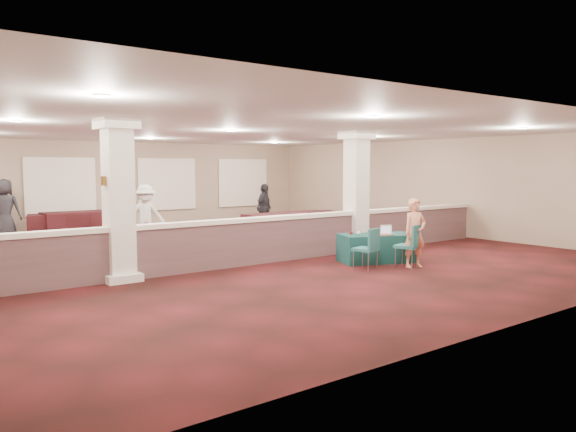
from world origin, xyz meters
TOP-DOWN VIEW (x-y plane):
  - ground at (0.00, 0.00)m, footprint 16.00×16.00m
  - wall_back at (0.00, 8.00)m, footprint 16.00×0.04m
  - wall_front at (0.00, -8.00)m, footprint 16.00×0.04m
  - wall_right at (8.00, 0.00)m, footprint 0.04×16.00m
  - ceiling at (0.00, 0.00)m, footprint 16.00×16.00m
  - partition_wall at (0.00, -1.50)m, footprint 15.60×0.28m
  - column_left at (-3.50, -1.50)m, footprint 0.72×0.72m
  - column_right at (3.00, -1.50)m, footprint 0.72×0.72m
  - sconce_left at (-3.78, -1.50)m, footprint 0.12×0.12m
  - sconce_right at (-3.22, -1.50)m, footprint 0.12×0.12m
  - near_table at (2.22, -3.00)m, footprint 1.93×1.44m
  - conf_chair_main at (2.28, -4.02)m, footprint 0.61×0.61m
  - conf_chair_side at (1.32, -3.64)m, footprint 0.56×0.56m
  - woman at (2.37, -4.04)m, footprint 0.63×0.49m
  - far_table_front_center at (2.00, 0.30)m, footprint 1.83×1.29m
  - far_table_front_right at (2.86, 2.00)m, footprint 1.99×1.04m
  - far_table_back_left at (-2.50, 6.50)m, footprint 2.03×1.37m
  - far_table_back_center at (-2.00, 6.50)m, footprint 1.99×1.01m
  - far_table_back_right at (5.45, 3.20)m, footprint 1.84×1.30m
  - attendee_b at (-1.04, 3.00)m, footprint 1.19×0.67m
  - attendee_c at (3.36, 3.31)m, footprint 1.10×0.92m
  - attendee_d at (-3.97, 7.00)m, footprint 1.07×0.91m
  - laptop_base at (2.46, -3.14)m, footprint 0.36×0.30m
  - laptop_screen at (2.50, -3.04)m, footprint 0.28×0.12m
  - screen_glow at (2.50, -3.05)m, footprint 0.26×0.10m
  - knitting at (2.18, -3.23)m, footprint 0.44×0.39m
  - yarn_cream at (1.72, -2.90)m, footprint 0.10×0.10m
  - yarn_red at (1.64, -2.73)m, footprint 0.09×0.09m
  - yarn_grey at (1.88, -2.75)m, footprint 0.09×0.09m
  - scissors at (2.68, -3.45)m, footprint 0.11×0.07m

SIDE VIEW (x-z plane):
  - ground at x=0.00m, z-range 0.00..0.00m
  - near_table at x=2.22m, z-range 0.00..0.67m
  - far_table_front_center at x=2.00m, z-range 0.00..0.67m
  - far_table_back_right at x=5.45m, z-range 0.00..0.67m
  - far_table_back_left at x=-2.50m, z-range 0.00..0.75m
  - far_table_front_right at x=2.86m, z-range 0.00..0.80m
  - far_table_back_center at x=-2.00m, z-range 0.00..0.80m
  - conf_chair_side at x=1.32m, z-range 0.08..1.00m
  - partition_wall at x=0.00m, z-range 0.02..1.12m
  - conf_chair_main at x=2.28m, z-range 0.09..1.06m
  - scissors at x=2.68m, z-range 0.67..0.68m
  - laptop_base at x=2.46m, z-range 0.67..0.68m
  - knitting at x=2.18m, z-range 0.67..0.69m
  - yarn_red at x=1.64m, z-range 0.67..0.76m
  - yarn_grey at x=1.88m, z-range 0.67..0.76m
  - yarn_cream at x=1.72m, z-range 0.67..0.77m
  - screen_glow at x=2.50m, z-range 0.68..0.86m
  - woman at x=2.37m, z-range 0.00..1.56m
  - laptop_screen at x=2.50m, z-range 0.68..0.88m
  - attendee_c at x=3.36m, z-range 0.00..1.70m
  - attendee_b at x=-1.04m, z-range 0.00..1.76m
  - attendee_d at x=-3.97m, z-range 0.00..1.90m
  - wall_back at x=0.00m, z-range 0.00..3.20m
  - wall_front at x=0.00m, z-range 0.00..3.20m
  - wall_right at x=8.00m, z-range 0.00..3.20m
  - column_left at x=-3.50m, z-range 0.04..3.24m
  - column_right at x=3.00m, z-range 0.04..3.24m
  - sconce_left at x=-3.78m, z-range 1.91..2.09m
  - sconce_right at x=-3.22m, z-range 1.91..2.09m
  - ceiling at x=0.00m, z-range 3.19..3.21m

